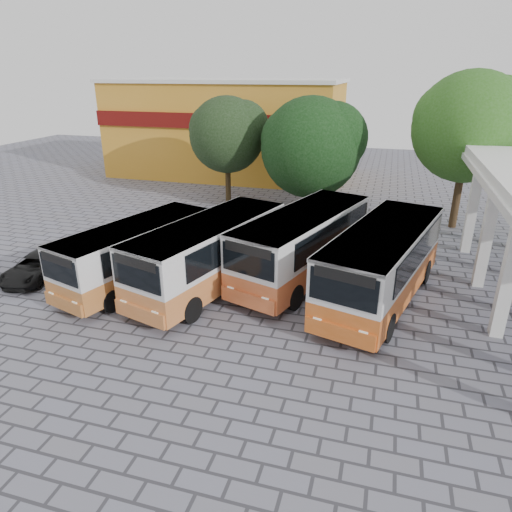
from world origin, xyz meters
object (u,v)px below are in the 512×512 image
(bus_far_left, at_px, (136,250))
(bus_centre_left, at_px, (210,251))
(parked_car, at_px, (35,267))
(bus_centre_right, at_px, (303,241))
(bus_far_right, at_px, (383,261))

(bus_far_left, xyz_separation_m, bus_centre_left, (3.32, 0.43, 0.17))
(bus_far_left, distance_m, bus_centre_left, 3.35)
(bus_centre_left, bearing_deg, parked_car, -155.49)
(bus_far_left, bearing_deg, parked_car, -153.74)
(bus_centre_right, bearing_deg, bus_far_right, -3.08)
(bus_far_left, relative_size, parked_car, 2.10)
(bus_far_left, relative_size, bus_centre_right, 0.88)
(bus_centre_left, relative_size, bus_far_right, 0.96)
(parked_car, bearing_deg, bus_far_right, -1.13)
(parked_car, bearing_deg, bus_far_left, 0.79)
(bus_far_right, relative_size, parked_car, 2.40)
(bus_centre_right, distance_m, parked_car, 12.44)
(bus_centre_left, distance_m, bus_far_right, 7.23)
(bus_far_left, xyz_separation_m, parked_car, (-4.89, -0.82, -1.06))
(bus_far_left, height_order, parked_car, bus_far_left)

